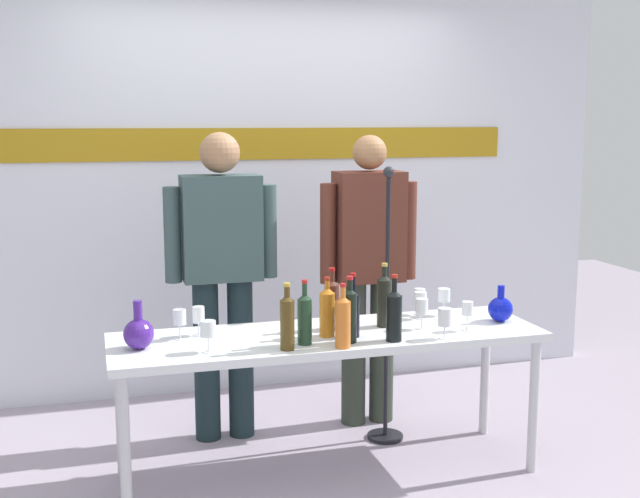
{
  "coord_description": "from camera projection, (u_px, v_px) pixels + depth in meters",
  "views": [
    {
      "loc": [
        -1.08,
        -3.63,
        1.76
      ],
      "look_at": [
        0.0,
        0.15,
        1.12
      ],
      "focal_mm": 44.89,
      "sensor_mm": 36.0,
      "label": 1
    }
  ],
  "objects": [
    {
      "name": "wine_glass_left_1",
      "position": [
        198.0,
        315.0,
        3.85
      ],
      "size": [
        0.06,
        0.06,
        0.14
      ],
      "color": "white",
      "rests_on": "display_table"
    },
    {
      "name": "wine_bottle_0",
      "position": [
        305.0,
        317.0,
        3.69
      ],
      "size": [
        0.07,
        0.07,
        0.31
      ],
      "color": "#1D3A24",
      "rests_on": "display_table"
    },
    {
      "name": "wine_glass_left_0",
      "position": [
        180.0,
        318.0,
        3.78
      ],
      "size": [
        0.06,
        0.06,
        0.14
      ],
      "color": "white",
      "rests_on": "display_table"
    },
    {
      "name": "wine_glass_right_5",
      "position": [
        420.0,
        299.0,
        4.17
      ],
      "size": [
        0.07,
        0.07,
        0.14
      ],
      "color": "white",
      "rests_on": "display_table"
    },
    {
      "name": "wine_bottle_4",
      "position": [
        384.0,
        299.0,
        4.01
      ],
      "size": [
        0.07,
        0.07,
        0.32
      ],
      "color": "black",
      "rests_on": "display_table"
    },
    {
      "name": "microphone_stand",
      "position": [
        386.0,
        351.0,
        4.38
      ],
      "size": [
        0.2,
        0.2,
        1.51
      ],
      "color": "black",
      "rests_on": "ground"
    },
    {
      "name": "wine_bottle_1",
      "position": [
        287.0,
        320.0,
        3.61
      ],
      "size": [
        0.07,
        0.07,
        0.31
      ],
      "color": "#4B3714",
      "rests_on": "display_table"
    },
    {
      "name": "display_table",
      "position": [
        328.0,
        346.0,
        3.91
      ],
      "size": [
        2.11,
        0.62,
        0.73
      ],
      "color": "white",
      "rests_on": "ground"
    },
    {
      "name": "back_wall",
      "position": [
        264.0,
        160.0,
        5.17
      ],
      "size": [
        4.68,
        0.11,
        3.0
      ],
      "color": "silver",
      "rests_on": "ground"
    },
    {
      "name": "wine_glass_left_2",
      "position": [
        208.0,
        329.0,
        3.57
      ],
      "size": [
        0.07,
        0.07,
        0.14
      ],
      "color": "white",
      "rests_on": "display_table"
    },
    {
      "name": "wine_glass_right_0",
      "position": [
        420.0,
        296.0,
        4.26
      ],
      "size": [
        0.06,
        0.06,
        0.14
      ],
      "color": "white",
      "rests_on": "display_table"
    },
    {
      "name": "wine_bottle_7",
      "position": [
        394.0,
        314.0,
        3.75
      ],
      "size": [
        0.07,
        0.07,
        0.32
      ],
      "color": "black",
      "rests_on": "display_table"
    },
    {
      "name": "decanter_blue_right",
      "position": [
        500.0,
        309.0,
        4.12
      ],
      "size": [
        0.13,
        0.13,
        0.19
      ],
      "color": "#0C17BC",
      "rests_on": "display_table"
    },
    {
      "name": "presenter_left",
      "position": [
        222.0,
        265.0,
        4.33
      ],
      "size": [
        0.61,
        0.22,
        1.69
      ],
      "color": "#18282D",
      "rests_on": "ground"
    },
    {
      "name": "wine_bottle_3",
      "position": [
        343.0,
        320.0,
        3.64
      ],
      "size": [
        0.07,
        0.07,
        0.3
      ],
      "color": "orange",
      "rests_on": "display_table"
    },
    {
      "name": "ground_plane",
      "position": [
        328.0,
        473.0,
        4.02
      ],
      "size": [
        10.0,
        10.0,
        0.0
      ],
      "primitive_type": "plane",
      "color": "#A498A9"
    },
    {
      "name": "wine_bottle_5",
      "position": [
        353.0,
        311.0,
        3.82
      ],
      "size": [
        0.06,
        0.06,
        0.31
      ],
      "color": "black",
      "rests_on": "display_table"
    },
    {
      "name": "wine_glass_right_4",
      "position": [
        468.0,
        309.0,
        3.94
      ],
      "size": [
        0.06,
        0.06,
        0.15
      ],
      "color": "white",
      "rests_on": "display_table"
    },
    {
      "name": "decanter_blue_left",
      "position": [
        139.0,
        333.0,
        3.63
      ],
      "size": [
        0.14,
        0.14,
        0.23
      ],
      "color": "#46208B",
      "rests_on": "display_table"
    },
    {
      "name": "wine_glass_right_3",
      "position": [
        445.0,
        318.0,
        3.79
      ],
      "size": [
        0.07,
        0.07,
        0.15
      ],
      "color": "white",
      "rests_on": "display_table"
    },
    {
      "name": "wine_bottle_6",
      "position": [
        332.0,
        303.0,
        3.96
      ],
      "size": [
        0.07,
        0.07,
        0.31
      ],
      "color": "#562A1E",
      "rests_on": "display_table"
    },
    {
      "name": "wine_glass_right_2",
      "position": [
        422.0,
        307.0,
        3.97
      ],
      "size": [
        0.06,
        0.06,
        0.15
      ],
      "color": "white",
      "rests_on": "display_table"
    },
    {
      "name": "presenter_right",
      "position": [
        369.0,
        263.0,
        4.56
      ],
      "size": [
        0.57,
        0.22,
        1.67
      ],
      "color": "#2F382C",
      "rests_on": "ground"
    },
    {
      "name": "wine_glass_right_1",
      "position": [
        444.0,
        296.0,
        4.25
      ],
      "size": [
        0.07,
        0.07,
        0.15
      ],
      "color": "white",
      "rests_on": "display_table"
    },
    {
      "name": "wine_bottle_2",
      "position": [
        350.0,
        313.0,
        3.73
      ],
      "size": [
        0.07,
        0.07,
        0.31
      ],
      "color": "black",
      "rests_on": "display_table"
    },
    {
      "name": "wine_bottle_8",
      "position": [
        327.0,
        311.0,
        3.83
      ],
      "size": [
        0.07,
        0.07,
        0.29
      ],
      "color": "orange",
      "rests_on": "display_table"
    }
  ]
}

